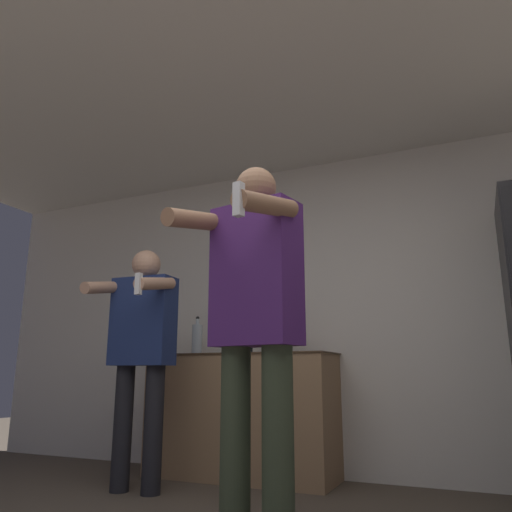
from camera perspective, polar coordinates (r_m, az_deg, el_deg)
name	(u,v)px	position (r m, az deg, el deg)	size (l,w,h in m)	color
wall_back	(338,310)	(4.11, 9.34, -6.16)	(7.00, 0.06, 2.55)	silver
ceiling_slab	(276,81)	(3.34, 2.24, 19.35)	(7.00, 3.13, 0.05)	silver
counter	(241,415)	(4.07, -1.72, -17.67)	(1.50, 0.54, 0.93)	#997551
bottle_amber_bourbon	(271,338)	(3.89, 1.77, -9.32)	(0.09, 0.09, 0.30)	black
bottle_red_label	(286,336)	(3.85, 3.44, -9.08)	(0.07, 0.07, 0.31)	maroon
bottle_short_whiskey	(249,337)	(3.97, -0.84, -9.19)	(0.06, 0.06, 0.33)	black
bottle_dark_rum	(169,342)	(4.32, -9.90, -9.63)	(0.08, 0.08, 0.29)	silver
bottle_clear_vodka	(197,339)	(4.18, -6.75, -9.36)	(0.08, 0.08, 0.31)	silver
person_woman_foreground	(255,319)	(2.32, -0.17, -7.20)	(0.55, 0.59, 1.77)	#38422D
person_man_side	(141,343)	(3.68, -12.97, -9.62)	(0.53, 0.52, 1.67)	black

